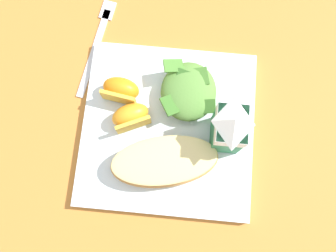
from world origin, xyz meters
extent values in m
plane|color=#C67A33|center=(0.00, 0.00, 0.00)|extent=(3.00, 3.00, 0.00)
cube|color=silver|center=(0.00, 0.00, 0.01)|extent=(0.28, 0.28, 0.02)
ellipsoid|color=tan|center=(0.06, 0.00, 0.03)|extent=(0.11, 0.18, 0.03)
ellipsoid|color=#B22D19|center=(0.06, 0.00, 0.04)|extent=(0.10, 0.17, 0.01)
ellipsoid|color=#EAD184|center=(0.06, 0.00, 0.05)|extent=(0.11, 0.18, 0.01)
ellipsoid|color=#5B8E3D|center=(-0.06, 0.03, 0.04)|extent=(0.10, 0.09, 0.04)
cube|color=#336023|center=(-0.07, 0.02, 0.05)|extent=(0.04, 0.03, 0.02)
cube|color=#3D7028|center=(-0.03, 0.00, 0.05)|extent=(0.04, 0.04, 0.01)
cube|color=#4C8433|center=(-0.09, 0.00, 0.05)|extent=(0.03, 0.04, 0.01)
cube|color=#4C8433|center=(-0.07, 0.04, 0.05)|extent=(0.03, 0.04, 0.01)
cube|color=#4C8433|center=(-0.08, 0.05, 0.05)|extent=(0.03, 0.03, 0.02)
cube|color=#3D7028|center=(-0.03, 0.06, 0.05)|extent=(0.02, 0.03, 0.02)
cube|color=#2D8451|center=(0.01, 0.09, 0.06)|extent=(0.06, 0.04, 0.09)
cube|color=white|center=(0.01, 0.09, 0.09)|extent=(0.06, 0.05, 0.03)
pyramid|color=white|center=(0.01, 0.09, 0.12)|extent=(0.06, 0.04, 0.02)
ellipsoid|color=orange|center=(-0.05, -0.08, 0.04)|extent=(0.04, 0.06, 0.04)
cube|color=gold|center=(-0.04, -0.08, 0.04)|extent=(0.01, 0.06, 0.03)
ellipsoid|color=orange|center=(-0.01, -0.06, 0.04)|extent=(0.06, 0.07, 0.04)
cube|color=gold|center=(0.01, -0.05, 0.04)|extent=(0.03, 0.05, 0.03)
cube|color=silver|center=(-0.13, -0.14, 0.00)|extent=(0.17, 0.04, 0.01)
cube|color=silver|center=(-0.21, -0.13, 0.00)|extent=(0.04, 0.03, 0.01)
camera|label=1|loc=(0.13, 0.01, 0.59)|focal=38.36mm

